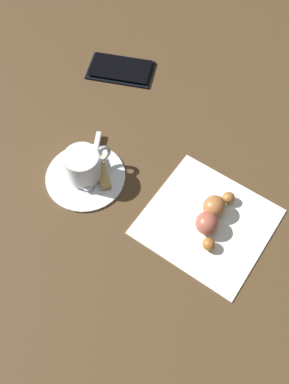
# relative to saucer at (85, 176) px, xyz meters

# --- Properties ---
(ground_plane) EXTENTS (1.80, 1.80, 0.00)m
(ground_plane) POSITION_rel_saucer_xyz_m (-0.09, -0.02, -0.00)
(ground_plane) COLOR #4C3720
(saucer) EXTENTS (0.14, 0.14, 0.01)m
(saucer) POSITION_rel_saucer_xyz_m (0.00, 0.00, 0.00)
(saucer) COLOR silver
(saucer) RESTS_ON ground
(espresso_cup) EXTENTS (0.06, 0.08, 0.06)m
(espresso_cup) POSITION_rel_saucer_xyz_m (-0.00, -0.00, 0.03)
(espresso_cup) COLOR silver
(espresso_cup) RESTS_ON saucer
(teaspoon) EXTENTS (0.07, 0.12, 0.01)m
(teaspoon) POSITION_rel_saucer_xyz_m (-0.00, -0.01, 0.01)
(teaspoon) COLOR silver
(teaspoon) RESTS_ON saucer
(sugar_packet) EXTENTS (0.06, 0.05, 0.01)m
(sugar_packet) POSITION_rel_saucer_xyz_m (-0.02, -0.02, 0.01)
(sugar_packet) COLOR tan
(sugar_packet) RESTS_ON saucer
(napkin) EXTENTS (0.20, 0.19, 0.00)m
(napkin) POSITION_rel_saucer_xyz_m (-0.22, -0.05, -0.00)
(napkin) COLOR white
(napkin) RESTS_ON ground
(croissant) EXTENTS (0.06, 0.12, 0.03)m
(croissant) POSITION_rel_saucer_xyz_m (-0.22, -0.05, 0.01)
(croissant) COLOR #A46630
(croissant) RESTS_ON napkin
(cell_phone) EXTENTS (0.15, 0.12, 0.01)m
(cell_phone) POSITION_rel_saucer_xyz_m (0.10, -0.24, 0.00)
(cell_phone) COLOR black
(cell_phone) RESTS_ON ground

